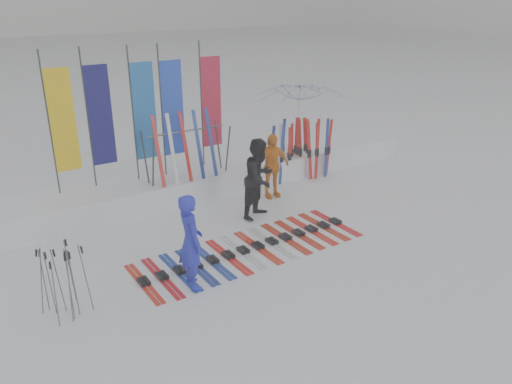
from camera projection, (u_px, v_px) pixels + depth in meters
ground at (294, 269)px, 9.45m from camera, size 120.00×120.00×0.00m
snow_bank at (185, 183)px, 12.89m from camera, size 14.00×1.60×0.60m
person_blue at (191, 242)px, 8.61m from camera, size 0.50×0.69×1.75m
person_black at (260, 178)px, 11.38m from camera, size 1.11×1.01×1.87m
person_yellow at (271, 166)px, 12.52m from camera, size 1.01×0.54×1.65m
tent_canopy at (301, 122)px, 15.07m from camera, size 3.24×3.28×2.46m
ski_row at (251, 248)px, 10.15m from camera, size 4.77×1.66×0.07m
pole_cluster at (62, 282)px, 7.93m from camera, size 0.74×0.62×1.21m
feather_flags at (140, 112)px, 11.81m from camera, size 4.28×0.25×3.20m
ski_rack at (187, 147)px, 12.13m from camera, size 2.04×0.80×1.23m
upright_skis at (300, 149)px, 13.94m from camera, size 1.61×1.09×1.69m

